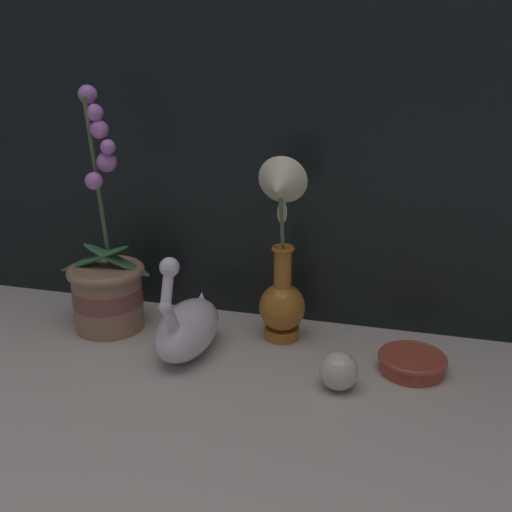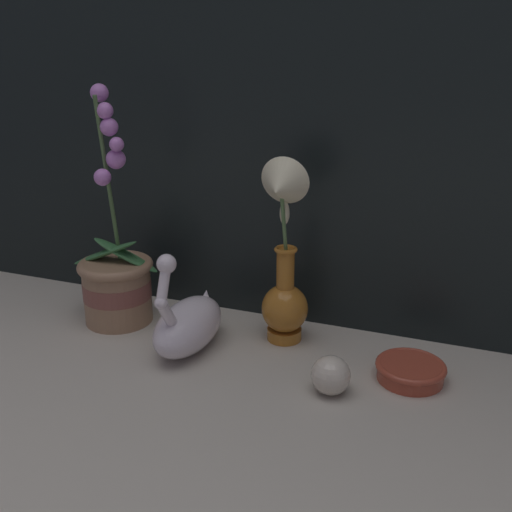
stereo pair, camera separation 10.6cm
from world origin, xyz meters
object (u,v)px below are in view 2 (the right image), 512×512
object	(u,v)px
swan_figurine	(188,323)
glass_sphere	(331,375)
orchid_potted_plant	(117,278)
blue_vase	(284,271)
amber_dish	(411,370)

from	to	relation	value
swan_figurine	glass_sphere	bearing A→B (deg)	-10.83
swan_figurine	glass_sphere	size ratio (longest dim) A/B	3.22
glass_sphere	orchid_potted_plant	bearing A→B (deg)	166.84
blue_vase	orchid_potted_plant	bearing A→B (deg)	-174.81
orchid_potted_plant	swan_figurine	distance (m)	0.20
orchid_potted_plant	glass_sphere	world-z (taller)	orchid_potted_plant
swan_figurine	blue_vase	xyz separation A→B (m)	(0.16, 0.09, 0.09)
glass_sphere	amber_dish	distance (m)	0.15
blue_vase	glass_sphere	distance (m)	0.22
orchid_potted_plant	glass_sphere	distance (m)	0.49
glass_sphere	amber_dish	world-z (taller)	glass_sphere
amber_dish	orchid_potted_plant	bearing A→B (deg)	177.80
swan_figurine	amber_dish	xyz separation A→B (m)	(0.40, 0.03, -0.03)
glass_sphere	amber_dish	bearing A→B (deg)	36.90
blue_vase	glass_sphere	world-z (taller)	blue_vase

